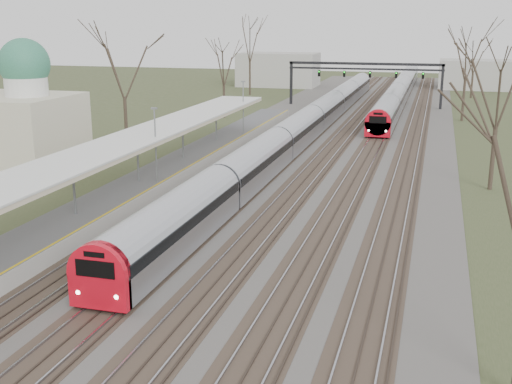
{
  "coord_description": "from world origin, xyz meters",
  "views": [
    {
      "loc": [
        9.99,
        -4.33,
        11.47
      ],
      "look_at": [
        0.36,
        29.86,
        2.0
      ],
      "focal_mm": 45.0,
      "sensor_mm": 36.0,
      "label": 1
    }
  ],
  "objects": [
    {
      "name": "dome_building",
      "position": [
        -21.71,
        38.0,
        3.72
      ],
      "size": [
        10.0,
        8.0,
        10.3
      ],
      "color": "beige",
      "rests_on": "ground"
    },
    {
      "name": "tree_west_far",
      "position": [
        -17.0,
        48.0,
        8.02
      ],
      "size": [
        5.5,
        5.5,
        11.33
      ],
      "color": "#2D231C",
      "rests_on": "ground"
    },
    {
      "name": "signal_gantry",
      "position": [
        0.29,
        84.99,
        4.91
      ],
      "size": [
        21.0,
        0.59,
        6.08
      ],
      "color": "black",
      "rests_on": "ground"
    },
    {
      "name": "tree_east_far",
      "position": [
        14.0,
        42.0,
        7.29
      ],
      "size": [
        5.0,
        5.0,
        10.3
      ],
      "color": "#2D231C",
      "rests_on": "ground"
    },
    {
      "name": "platform",
      "position": [
        -9.05,
        37.5,
        0.5
      ],
      "size": [
        3.5,
        69.0,
        1.0
      ],
      "primitive_type": "cube",
      "color": "#9E9B93",
      "rests_on": "ground"
    },
    {
      "name": "canopy",
      "position": [
        -9.05,
        32.99,
        3.93
      ],
      "size": [
        4.1,
        50.0,
        3.11
      ],
      "color": "slate",
      "rests_on": "platform"
    },
    {
      "name": "track_bed",
      "position": [
        0.26,
        55.0,
        0.06
      ],
      "size": [
        24.0,
        160.0,
        0.22
      ],
      "color": "#474442",
      "rests_on": "ground"
    },
    {
      "name": "train_far",
      "position": [
        4.5,
        97.1,
        1.48
      ],
      "size": [
        2.62,
        75.21,
        3.05
      ],
      "color": "#ADB0B8",
      "rests_on": "ground"
    },
    {
      "name": "train_near",
      "position": [
        -2.5,
        61.55,
        1.48
      ],
      "size": [
        2.62,
        90.21,
        3.05
      ],
      "color": "#ADB0B8",
      "rests_on": "ground"
    }
  ]
}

